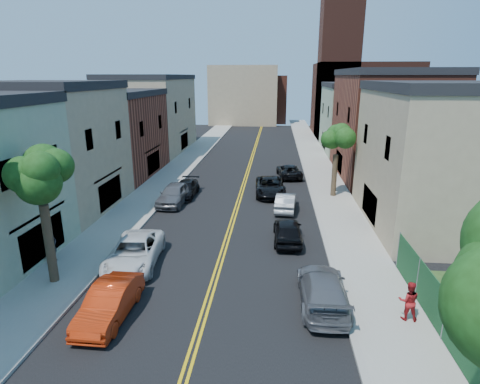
% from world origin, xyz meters
% --- Properties ---
extents(sidewalk_left, '(3.20, 100.00, 0.15)m').
position_xyz_m(sidewalk_left, '(-7.90, 40.00, 0.07)').
color(sidewalk_left, gray).
rests_on(sidewalk_left, ground).
extents(sidewalk_right, '(3.20, 100.00, 0.15)m').
position_xyz_m(sidewalk_right, '(7.90, 40.00, 0.07)').
color(sidewalk_right, gray).
rests_on(sidewalk_right, ground).
extents(curb_left, '(0.30, 100.00, 0.15)m').
position_xyz_m(curb_left, '(-6.15, 40.00, 0.07)').
color(curb_left, gray).
rests_on(curb_left, ground).
extents(curb_right, '(0.30, 100.00, 0.15)m').
position_xyz_m(curb_right, '(6.15, 40.00, 0.07)').
color(curb_right, gray).
rests_on(curb_right, ground).
extents(bldg_left_tan_near, '(9.00, 10.00, 9.00)m').
position_xyz_m(bldg_left_tan_near, '(-14.00, 25.00, 4.50)').
color(bldg_left_tan_near, '#998466').
rests_on(bldg_left_tan_near, ground).
extents(bldg_left_brick, '(9.00, 12.00, 8.00)m').
position_xyz_m(bldg_left_brick, '(-14.00, 36.00, 4.00)').
color(bldg_left_brick, brown).
rests_on(bldg_left_brick, ground).
extents(bldg_left_tan_far, '(9.00, 16.00, 9.50)m').
position_xyz_m(bldg_left_tan_far, '(-14.00, 50.00, 4.75)').
color(bldg_left_tan_far, '#998466').
rests_on(bldg_left_tan_far, ground).
extents(bldg_right_tan, '(9.00, 12.00, 9.00)m').
position_xyz_m(bldg_right_tan, '(14.00, 24.00, 4.50)').
color(bldg_right_tan, '#998466').
rests_on(bldg_right_tan, ground).
extents(bldg_right_brick, '(9.00, 14.00, 10.00)m').
position_xyz_m(bldg_right_brick, '(14.00, 38.00, 5.00)').
color(bldg_right_brick, brown).
rests_on(bldg_right_brick, ground).
extents(bldg_right_palegrn, '(9.00, 12.00, 8.50)m').
position_xyz_m(bldg_right_palegrn, '(14.00, 52.00, 4.25)').
color(bldg_right_palegrn, gray).
rests_on(bldg_right_palegrn, ground).
extents(church, '(16.20, 14.20, 22.60)m').
position_xyz_m(church, '(16.33, 67.07, 7.24)').
color(church, '#4C2319').
rests_on(church, ground).
extents(backdrop_left, '(14.00, 8.00, 12.00)m').
position_xyz_m(backdrop_left, '(-4.00, 82.00, 6.00)').
color(backdrop_left, '#998466').
rests_on(backdrop_left, ground).
extents(backdrop_center, '(10.00, 8.00, 10.00)m').
position_xyz_m(backdrop_center, '(0.00, 86.00, 5.00)').
color(backdrop_center, brown).
rests_on(backdrop_center, ground).
extents(fence_right, '(0.04, 15.00, 1.90)m').
position_xyz_m(fence_right, '(9.50, 9.50, 1.10)').
color(fence_right, '#143F1E').
rests_on(fence_right, sidewalk_right).
extents(tree_left_mid, '(5.20, 5.20, 9.29)m').
position_xyz_m(tree_left_mid, '(-7.88, 14.01, 6.58)').
color(tree_left_mid, '#34261A').
rests_on(tree_left_mid, sidewalk_left).
extents(tree_right_far, '(4.40, 4.40, 8.03)m').
position_xyz_m(tree_right_far, '(7.92, 30.01, 5.76)').
color(tree_right_far, '#34261A').
rests_on(tree_right_far, sidewalk_right).
extents(red_sedan, '(1.61, 4.45, 1.46)m').
position_xyz_m(red_sedan, '(-3.93, 11.42, 0.73)').
color(red_sedan, red).
rests_on(red_sedan, ground).
extents(white_pickup, '(3.02, 5.68, 1.52)m').
position_xyz_m(white_pickup, '(-4.57, 16.27, 0.76)').
color(white_pickup, silver).
rests_on(white_pickup, ground).
extents(grey_car_left, '(2.26, 4.97, 1.66)m').
position_xyz_m(grey_car_left, '(-5.10, 26.98, 0.83)').
color(grey_car_left, '#54555B').
rests_on(grey_car_left, ground).
extents(black_car_left, '(1.90, 4.51, 1.30)m').
position_xyz_m(black_car_left, '(-4.67, 29.06, 0.65)').
color(black_car_left, black).
rests_on(black_car_left, ground).
extents(grey_car_right, '(2.13, 5.19, 1.50)m').
position_xyz_m(grey_car_right, '(5.19, 13.30, 0.75)').
color(grey_car_right, '#595A60').
rests_on(grey_car_right, ground).
extents(black_car_right, '(1.81, 4.33, 1.47)m').
position_xyz_m(black_car_right, '(3.80, 20.22, 0.73)').
color(black_car_right, black).
rests_on(black_car_right, ground).
extents(silver_car_right, '(1.77, 4.20, 1.35)m').
position_xyz_m(silver_car_right, '(3.80, 26.21, 0.67)').
color(silver_car_right, '#9FA1A6').
rests_on(silver_car_right, ground).
extents(dark_car_right_far, '(2.72, 4.95, 1.31)m').
position_xyz_m(dark_car_right_far, '(4.36, 36.55, 0.66)').
color(dark_car_right_far, black).
rests_on(dark_car_right_far, ground).
extents(black_suv_lane, '(2.75, 5.47, 1.48)m').
position_xyz_m(black_suv_lane, '(2.54, 30.20, 0.74)').
color(black_suv_lane, black).
rests_on(black_suv_lane, ground).
extents(pedestrian_left, '(0.60, 0.74, 1.76)m').
position_xyz_m(pedestrian_left, '(-9.10, 16.02, 1.03)').
color(pedestrian_left, '#24252C').
rests_on(pedestrian_left, sidewalk_left).
extents(pedestrian_right, '(0.91, 0.75, 1.71)m').
position_xyz_m(pedestrian_right, '(8.57, 12.24, 1.01)').
color(pedestrian_right, maroon).
rests_on(pedestrian_right, sidewalk_right).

